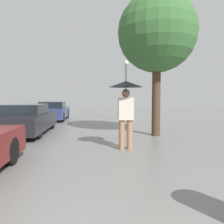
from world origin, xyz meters
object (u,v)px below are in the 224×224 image
object	(u,v)px
pedestrian	(126,98)
parked_car_farthest	(53,111)
street_lamp	(126,81)
tree	(157,34)
parked_car_middle	(26,119)

from	to	relation	value
pedestrian	parked_car_farthest	distance (m)	9.41
street_lamp	parked_car_farthest	bearing A→B (deg)	172.81
tree	street_lamp	world-z (taller)	tree
parked_car_farthest	street_lamp	bearing A→B (deg)	-7.19
tree	parked_car_middle	bearing A→B (deg)	169.63
tree	pedestrian	bearing A→B (deg)	-124.98
parked_car_middle	parked_car_farthest	size ratio (longest dim) A/B	1.08
pedestrian	street_lamp	bearing A→B (deg)	81.17
parked_car_farthest	parked_car_middle	bearing A→B (deg)	-91.71
pedestrian	street_lamp	size ratio (longest dim) A/B	0.50
pedestrian	parked_car_middle	world-z (taller)	pedestrian
tree	street_lamp	size ratio (longest dim) A/B	1.41
parked_car_middle	tree	distance (m)	6.36
parked_car_farthest	tree	bearing A→B (deg)	-51.51
pedestrian	parked_car_farthest	bearing A→B (deg)	112.49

